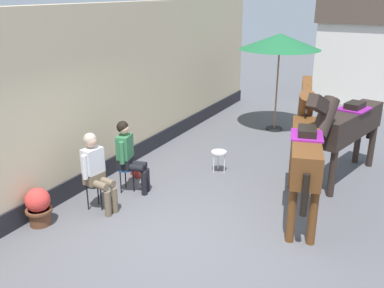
% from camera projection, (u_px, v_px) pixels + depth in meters
% --- Properties ---
extents(ground_plane, '(40.00, 40.00, 0.00)m').
position_uv_depth(ground_plane, '(247.00, 167.00, 9.25)').
color(ground_plane, '#56565B').
extents(pub_facade_wall, '(0.34, 14.00, 3.40)m').
position_uv_depth(pub_facade_wall, '(105.00, 100.00, 8.60)').
color(pub_facade_wall, '#CCB793').
rests_on(pub_facade_wall, ground_plane).
extents(distant_cottage, '(3.40, 2.60, 3.50)m').
position_uv_depth(distant_cottage, '(371.00, 47.00, 14.49)').
color(distant_cottage, silver).
rests_on(distant_cottage, ground_plane).
extents(seated_visitor_near, '(0.61, 0.49, 1.39)m').
position_uv_depth(seated_visitor_near, '(96.00, 168.00, 7.24)').
color(seated_visitor_near, black).
rests_on(seated_visitor_near, ground_plane).
extents(seated_visitor_far, '(0.61, 0.48, 1.39)m').
position_uv_depth(seated_visitor_far, '(128.00, 153.00, 7.91)').
color(seated_visitor_far, '#194C99').
rests_on(seated_visitor_far, ground_plane).
extents(saddled_horse_near, '(1.05, 2.93, 2.06)m').
position_uv_depth(saddled_horse_near, '(305.00, 147.00, 7.13)').
color(saddled_horse_near, brown).
rests_on(saddled_horse_near, ground_plane).
extents(saddled_horse_far, '(1.00, 2.94, 2.06)m').
position_uv_depth(saddled_horse_far, '(348.00, 125.00, 8.27)').
color(saddled_horse_far, '#2D231E').
rests_on(saddled_horse_far, ground_plane).
extents(flower_planter_middle, '(0.43, 0.43, 0.64)m').
position_uv_depth(flower_planter_middle, '(38.00, 206.00, 6.90)').
color(flower_planter_middle, brown).
rests_on(flower_planter_middle, ground_plane).
extents(cafe_parasol, '(2.10, 2.10, 2.58)m').
position_uv_depth(cafe_parasol, '(280.00, 42.00, 10.94)').
color(cafe_parasol, black).
rests_on(cafe_parasol, ground_plane).
extents(spare_stool_white, '(0.32, 0.32, 0.46)m').
position_uv_depth(spare_stool_white, '(219.00, 154.00, 8.90)').
color(spare_stool_white, white).
rests_on(spare_stool_white, ground_plane).
extents(satchel_bag, '(0.30, 0.24, 0.20)m').
position_uv_depth(satchel_bag, '(136.00, 172.00, 8.79)').
color(satchel_bag, maroon).
rests_on(satchel_bag, ground_plane).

